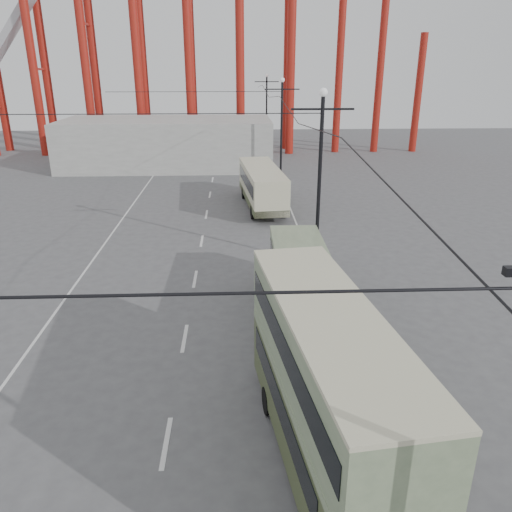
{
  "coord_description": "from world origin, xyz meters",
  "views": [
    {
      "loc": [
        1.13,
        -7.8,
        10.37
      ],
      "look_at": [
        1.96,
        11.38,
        3.0
      ],
      "focal_mm": 35.0,
      "sensor_mm": 36.0,
      "label": 1
    }
  ],
  "objects_px": {
    "double_decker_bus": "(326,385)",
    "single_decker_cream": "(262,185)",
    "single_decker_green": "(305,291)",
    "pedestrian": "(276,310)"
  },
  "relations": [
    {
      "from": "double_decker_bus",
      "to": "single_decker_cream",
      "type": "bearing_deg",
      "value": 83.08
    },
    {
      "from": "double_decker_bus",
      "to": "single_decker_cream",
      "type": "xyz_separation_m",
      "value": [
        -0.17,
        27.03,
        -0.97
      ]
    },
    {
      "from": "single_decker_green",
      "to": "pedestrian",
      "type": "height_order",
      "value": "single_decker_green"
    },
    {
      "from": "double_decker_bus",
      "to": "pedestrian",
      "type": "height_order",
      "value": "double_decker_bus"
    },
    {
      "from": "single_decker_green",
      "to": "single_decker_cream",
      "type": "bearing_deg",
      "value": 92.89
    },
    {
      "from": "double_decker_bus",
      "to": "single_decker_green",
      "type": "distance_m",
      "value": 8.08
    },
    {
      "from": "single_decker_cream",
      "to": "pedestrian",
      "type": "distance_m",
      "value": 19.54
    },
    {
      "from": "single_decker_cream",
      "to": "pedestrian",
      "type": "relative_size",
      "value": 5.09
    },
    {
      "from": "single_decker_green",
      "to": "pedestrian",
      "type": "bearing_deg",
      "value": -158.2
    },
    {
      "from": "single_decker_green",
      "to": "single_decker_cream",
      "type": "distance_m",
      "value": 19.06
    }
  ]
}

